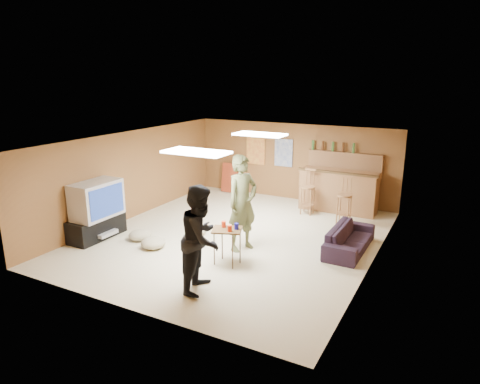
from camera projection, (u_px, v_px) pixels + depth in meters
The scene contains 32 objects.
ground at pixel (236, 237), 9.65m from camera, with size 7.00×7.00×0.00m, color beige.
ceiling at pixel (236, 140), 9.06m from camera, with size 6.00×7.00×0.02m, color silver.
wall_back at pixel (294, 162), 12.34m from camera, with size 6.00×0.02×2.20m, color brown.
wall_front at pixel (124, 244), 6.38m from camera, with size 6.00×0.02×2.20m, color brown.
wall_left at pixel (131, 175), 10.71m from camera, with size 0.02×7.00×2.20m, color brown.
wall_right at pixel (376, 209), 8.00m from camera, with size 0.02×7.00×2.20m, color brown.
tv_stand at pixel (97, 227), 9.54m from camera, with size 0.55×1.30×0.50m, color black.
dvd_box at pixel (104, 233), 9.46m from camera, with size 0.35×0.50×0.08m, color #B2B2B7.
tv_body at pixel (97, 200), 9.33m from camera, with size 0.60×1.10×0.80m, color #B2B2B7.
tv_screen at pixel (107, 201), 9.19m from camera, with size 0.02×0.95×0.65m, color navy.
bar_counter at pixel (338, 191), 11.34m from camera, with size 2.00×0.60×1.10m, color brown.
bar_lip at pixel (337, 173), 10.98m from camera, with size 2.10×0.12×0.05m, color #3E2A14.
bar_shelf at pixel (345, 153), 11.47m from camera, with size 2.00×0.18×0.05m, color brown.
bar_backing at pixel (345, 164), 11.56m from camera, with size 2.00×0.14×0.60m, color brown.
poster_left at pixel (256, 150), 12.78m from camera, with size 0.60×0.03×0.85m, color #BF3F26.
poster_right at pixel (284, 153), 12.37m from camera, with size 0.55×0.03×0.80m, color #334C99.
folding_chair_stack at pixel (230, 178), 13.24m from camera, with size 0.50×0.14×0.90m, color #9D371D.
ceiling_panel_front at pixel (196, 152), 7.80m from camera, with size 1.20×0.60×0.04m, color white.
ceiling_panel_back at pixel (260, 134), 10.09m from camera, with size 1.20×0.60×0.04m, color white.
person_olive at pixel (242, 203), 8.72m from camera, with size 0.73×0.48×2.00m, color #535833.
person_black at pixel (201, 238), 7.09m from camera, with size 0.89×0.69×1.83m, color black.
sofa at pixel (350, 239), 8.85m from camera, with size 1.74×0.68×0.51m, color black.
tray_table at pixel (227, 247), 8.17m from camera, with size 0.55×0.44×0.72m, color #3E2A14.
cup_red_near at pixel (224, 224), 8.17m from camera, with size 0.09×0.09×0.12m, color red.
cup_red_far at pixel (230, 228), 7.94m from camera, with size 0.08×0.08×0.12m, color red.
cup_blue at pixel (236, 226), 8.06m from camera, with size 0.08×0.08×0.11m, color navy.
bar_stool_left at pixel (308, 191), 11.08m from camera, with size 0.39×0.39×1.25m, color brown, non-canonical shape.
bar_stool_right at pixel (344, 201), 10.34m from camera, with size 0.37×0.37×1.17m, color brown, non-canonical shape.
cushion_near_tv at pixel (153, 243), 9.00m from camera, with size 0.52×0.52×0.23m, color gray.
cushion_mid at pixel (198, 231), 9.76m from camera, with size 0.40×0.40×0.18m, color gray.
cushion_far at pixel (140, 235), 9.44m from camera, with size 0.49×0.49×0.22m, color gray.
bottle_row at pixel (333, 147), 11.56m from camera, with size 1.20×0.08×0.26m, color #3F7233, non-canonical shape.
Camera 1 is at (4.32, -7.93, 3.54)m, focal length 32.00 mm.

